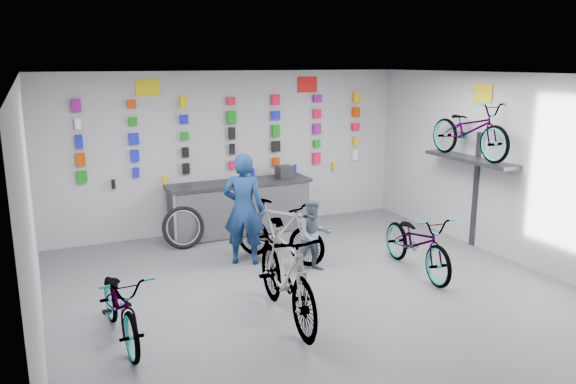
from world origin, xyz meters
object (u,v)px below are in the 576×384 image
counter (240,208)px  bike_left (121,304)px  bike_center (286,273)px  customer (314,235)px  bike_right (417,242)px  clerk (244,209)px  bike_service (279,231)px

counter → bike_left: size_ratio=1.59×
counter → bike_left: counter is taller
bike_center → customer: bearing=56.7°
counter → bike_center: size_ratio=1.32×
bike_right → clerk: 2.73m
bike_right → customer: (-1.41, 0.71, 0.10)m
bike_center → bike_service: 2.14m
bike_service → customer: (0.31, -0.63, 0.08)m
bike_service → bike_right: bearing=-72.9°
customer → bike_service: bearing=124.1°
counter → bike_service: 1.66m
counter → clerk: size_ratio=1.51×
bike_left → clerk: bearing=36.1°
counter → clerk: (-0.48, -1.52, 0.41)m
counter → bike_center: bike_center is taller
bike_center → clerk: (0.23, 2.13, 0.28)m
bike_left → bike_center: bearing=-12.7°
clerk → customer: clerk is taller
bike_center → clerk: size_ratio=1.14×
bike_service → clerk: (-0.55, 0.14, 0.39)m
counter → bike_left: (-2.67, -3.34, -0.04)m
bike_left → bike_service: bearing=27.9°
bike_left → bike_center: (1.95, -0.31, 0.17)m
bike_left → bike_service: size_ratio=1.02×
bike_left → bike_right: (4.44, 0.34, 0.04)m
counter → bike_center: bearing=-101.1°
bike_center → customer: (1.08, 1.36, -0.03)m
customer → bike_left: bearing=-152.5°
clerk → counter: bearing=-79.7°
counter → bike_center: 3.72m
bike_right → bike_service: (-1.71, 1.35, 0.02)m
bike_service → customer: 0.71m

